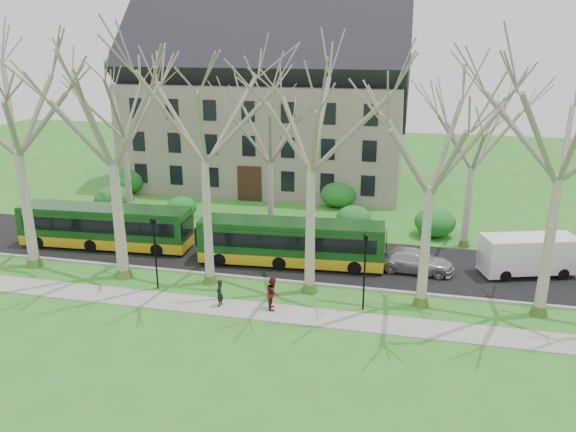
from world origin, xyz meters
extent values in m
plane|color=#2D7A23|center=(0.00, 0.00, 0.00)|extent=(120.00, 120.00, 0.00)
cube|color=gray|center=(0.00, -2.50, 0.03)|extent=(70.00, 2.00, 0.06)
cube|color=black|center=(0.00, 5.50, 0.03)|extent=(80.00, 8.00, 0.06)
cube|color=#A5A39E|center=(0.00, 1.50, 0.07)|extent=(80.00, 0.25, 0.14)
cube|color=gray|center=(-6.00, 24.00, 5.00)|extent=(26.00, 12.00, 10.00)
cylinder|color=black|center=(-6.00, -1.00, 2.00)|extent=(0.10, 0.10, 4.00)
cube|color=black|center=(-6.00, -1.00, 4.15)|extent=(0.22, 0.22, 0.30)
cylinder|color=black|center=(6.00, -1.00, 2.00)|extent=(0.10, 0.10, 4.00)
cube|color=black|center=(6.00, -1.00, 4.15)|extent=(0.22, 0.22, 0.30)
ellipsoid|color=#1A5D25|center=(-16.00, 12.00, 1.00)|extent=(2.60, 2.60, 2.00)
ellipsoid|color=#1A5D25|center=(-10.00, 12.00, 1.00)|extent=(2.60, 2.60, 2.00)
ellipsoid|color=#1A5D25|center=(4.00, 12.00, 1.00)|extent=(2.60, 2.60, 2.00)
ellipsoid|color=#1A5D25|center=(10.00, 12.00, 1.00)|extent=(2.60, 2.60, 2.00)
ellipsoid|color=#1A5D25|center=(-18.00, 18.00, 1.00)|extent=(2.60, 2.60, 2.00)
ellipsoid|color=#1A5D25|center=(2.00, 18.00, 1.00)|extent=(2.60, 2.60, 2.00)
imported|color=#AAAAAF|center=(8.63, 4.81, 0.76)|extent=(4.95, 2.25, 1.41)
imported|color=black|center=(-1.67, -2.40, 0.82)|extent=(0.38, 0.57, 1.53)
imported|color=#54131A|center=(1.25, -2.07, 0.96)|extent=(0.85, 1.00, 1.80)
camera|label=1|loc=(8.11, -28.64, 14.07)|focal=35.00mm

